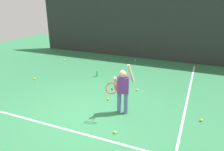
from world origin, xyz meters
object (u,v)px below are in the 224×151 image
object	(u,v)px
tennis_ball_0	(201,120)
tennis_ball_4	(65,60)
tennis_ball_5	(108,99)
tennis_ball_1	(115,132)
tennis_ball_2	(117,88)
tennis_ball_7	(137,90)
tennis_player	(122,88)
water_bottle	(97,74)
tennis_ball_6	(135,60)
tennis_ball_8	(35,79)

from	to	relation	value
tennis_ball_0	tennis_ball_4	distance (m)	7.06
tennis_ball_0	tennis_ball_5	distance (m)	2.62
tennis_ball_4	tennis_ball_5	bearing A→B (deg)	-39.54
tennis_ball_1	tennis_ball_2	size ratio (longest dim) A/B	1.00
tennis_ball_1	tennis_ball_7	distance (m)	2.49
tennis_player	tennis_ball_4	size ratio (longest dim) A/B	20.46
tennis_ball_1	tennis_ball_4	bearing A→B (deg)	135.00
water_bottle	tennis_ball_5	size ratio (longest dim) A/B	3.33
tennis_player	tennis_ball_0	world-z (taller)	tennis_player
tennis_ball_4	tennis_ball_6	bearing A→B (deg)	22.83
tennis_ball_5	tennis_ball_6	xyz separation A→B (m)	(-0.51, 4.37, 0.00)
tennis_ball_0	tennis_ball_6	distance (m)	5.50
tennis_ball_1	tennis_ball_7	xyz separation A→B (m)	(-0.22, 2.48, 0.00)
tennis_player	tennis_ball_4	world-z (taller)	tennis_player
tennis_player	tennis_ball_6	bearing A→B (deg)	83.46
tennis_ball_8	tennis_ball_1	bearing A→B (deg)	-25.63
tennis_ball_5	tennis_ball_6	distance (m)	4.40
tennis_ball_2	tennis_ball_7	distance (m)	0.67
tennis_ball_7	tennis_ball_8	bearing A→B (deg)	-172.18
water_bottle	tennis_ball_8	world-z (taller)	water_bottle
tennis_player	water_bottle	world-z (taller)	tennis_player
tennis_ball_2	tennis_ball_7	world-z (taller)	same
tennis_player	water_bottle	distance (m)	3.02
tennis_ball_5	tennis_ball_6	bearing A→B (deg)	96.61
tennis_ball_2	tennis_ball_8	world-z (taller)	same
tennis_ball_4	tennis_ball_1	bearing A→B (deg)	-45.00
tennis_ball_2	tennis_ball_8	xyz separation A→B (m)	(-3.19, -0.40, 0.00)
tennis_ball_7	tennis_ball_5	bearing A→B (deg)	-121.02
tennis_ball_0	tennis_ball_2	xyz separation A→B (m)	(-2.67, 1.04, 0.00)
tennis_ball_5	tennis_ball_8	xyz separation A→B (m)	(-3.24, 0.48, 0.00)
tennis_ball_2	tennis_ball_5	world-z (taller)	same
tennis_ball_0	tennis_ball_5	world-z (taller)	same
tennis_player	tennis_ball_0	distance (m)	2.12
tennis_ball_1	tennis_ball_4	world-z (taller)	same
tennis_ball_0	tennis_ball_6	xyz separation A→B (m)	(-3.13, 4.52, 0.00)
tennis_ball_4	tennis_ball_7	bearing A→B (deg)	-25.30
water_bottle	tennis_ball_0	xyz separation A→B (m)	(3.86, -1.89, -0.08)
tennis_ball_8	tennis_ball_5	bearing A→B (deg)	-8.45
tennis_ball_2	tennis_ball_8	distance (m)	3.21
water_bottle	tennis_ball_4	distance (m)	2.76
tennis_ball_7	tennis_player	bearing A→B (deg)	-88.43
water_bottle	tennis_ball_1	bearing A→B (deg)	-57.12
tennis_ball_2	tennis_ball_5	size ratio (longest dim) A/B	1.00
tennis_ball_8	tennis_player	bearing A→B (deg)	-14.79
tennis_ball_8	tennis_ball_4	bearing A→B (deg)	99.69
tennis_ball_0	tennis_ball_7	world-z (taller)	same
tennis_ball_1	tennis_ball_7	size ratio (longest dim) A/B	1.00
tennis_player	tennis_ball_8	world-z (taller)	tennis_player
tennis_ball_0	tennis_ball_8	world-z (taller)	same
tennis_ball_6	tennis_ball_7	world-z (taller)	same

